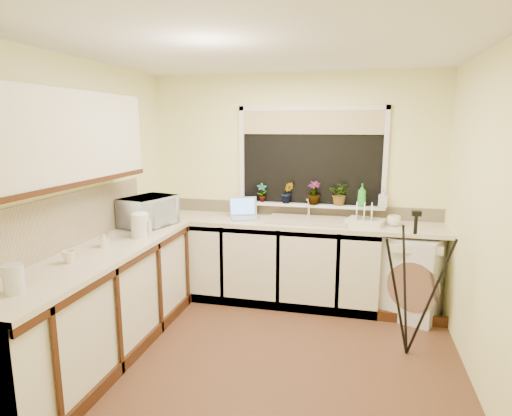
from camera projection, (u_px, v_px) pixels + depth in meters
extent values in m
plane|color=brown|center=(263.00, 356.00, 3.59)|extent=(3.20, 3.20, 0.00)
plane|color=white|center=(264.00, 48.00, 3.12)|extent=(3.20, 3.20, 0.00)
plane|color=#FCF8A8|center=(293.00, 186.00, 4.79)|extent=(3.20, 0.00, 3.20)
plane|color=#FCF8A8|center=(192.00, 279.00, 1.92)|extent=(3.20, 0.00, 3.20)
plane|color=#FCF8A8|center=(83.00, 204.00, 3.72)|extent=(0.00, 3.00, 3.00)
plane|color=#FCF8A8|center=(488.00, 224.00, 2.99)|extent=(0.00, 3.00, 3.00)
cube|color=silver|center=(258.00, 261.00, 4.73)|extent=(2.55, 0.60, 0.86)
cube|color=silver|center=(101.00, 308.00, 3.51)|extent=(0.54, 2.40, 0.86)
cube|color=beige|center=(288.00, 222.00, 4.57)|extent=(3.20, 0.60, 0.04)
cube|color=beige|center=(97.00, 255.00, 3.43)|extent=(0.60, 2.40, 0.04)
cube|color=silver|center=(59.00, 139.00, 3.14)|extent=(0.28, 1.90, 0.70)
cube|color=beige|center=(63.00, 223.00, 3.45)|extent=(0.02, 2.40, 0.45)
cube|color=beige|center=(292.00, 209.00, 4.82)|extent=(3.20, 0.02, 0.14)
cube|color=black|center=(311.00, 157.00, 4.66)|extent=(1.50, 0.02, 1.00)
cube|color=tan|center=(312.00, 122.00, 4.57)|extent=(1.50, 0.02, 0.25)
cube|color=white|center=(309.00, 205.00, 4.71)|extent=(1.60, 0.14, 0.03)
cube|color=tan|center=(307.00, 220.00, 4.51)|extent=(0.82, 0.46, 0.03)
cylinder|color=silver|center=(309.00, 207.00, 4.67)|extent=(0.03, 0.03, 0.24)
cube|color=silver|center=(409.00, 274.00, 4.33)|extent=(0.77, 0.76, 0.83)
cube|color=#9B9BA2|center=(245.00, 218.00, 4.63)|extent=(0.36, 0.32, 0.02)
cube|color=#599DF3|center=(243.00, 206.00, 4.74)|extent=(0.30, 0.18, 0.20)
cylinder|color=silver|center=(140.00, 226.00, 3.87)|extent=(0.16, 0.16, 0.21)
cube|color=beige|center=(365.00, 222.00, 4.38)|extent=(0.43, 0.37, 0.06)
cylinder|color=silver|center=(14.00, 279.00, 2.59)|extent=(0.12, 0.12, 0.18)
cylinder|color=white|center=(105.00, 240.00, 3.57)|extent=(0.09, 0.09, 0.12)
imported|color=white|center=(148.00, 211.00, 4.29)|extent=(0.49, 0.61, 0.30)
imported|color=#999999|center=(262.00, 192.00, 4.80)|extent=(0.13, 0.11, 0.21)
imported|color=#999999|center=(287.00, 193.00, 4.70)|extent=(0.15, 0.13, 0.24)
imported|color=#999999|center=(314.00, 193.00, 4.64)|extent=(0.17, 0.17, 0.26)
imported|color=#999999|center=(340.00, 194.00, 4.59)|extent=(0.26, 0.23, 0.24)
imported|color=green|center=(362.00, 195.00, 4.53)|extent=(0.10, 0.10, 0.24)
imported|color=#999999|center=(383.00, 198.00, 4.48)|extent=(0.10, 0.10, 0.20)
imported|color=white|center=(394.00, 221.00, 4.31)|extent=(0.17, 0.17, 0.11)
imported|color=beige|center=(69.00, 257.00, 3.16)|extent=(0.12, 0.12, 0.09)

